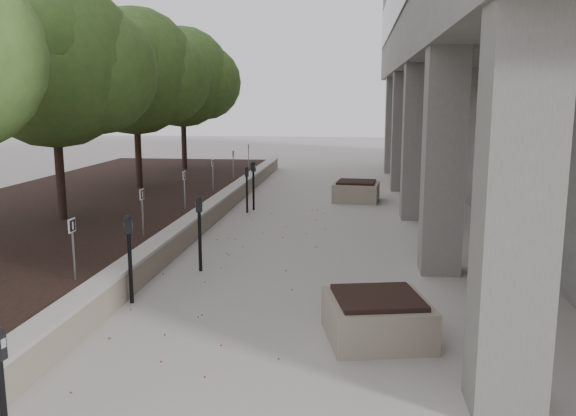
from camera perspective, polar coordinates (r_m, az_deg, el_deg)
The scene contains 19 objects.
retaining_wall at distance 14.70m, azimuth -8.21°, elevation -1.08°, with size 0.39×26.00×0.50m, color gray, non-canonical shape.
planting_bed at distance 16.03m, azimuth -21.02°, elevation -0.91°, with size 7.00×26.00×0.40m, color black.
crabapple_tree_3 at distance 14.55m, azimuth -21.11°, elevation 9.60°, with size 4.60×4.00×5.44m, color #385C23, non-canonical shape.
crabapple_tree_4 at distance 19.13m, azimuth -14.14°, elevation 9.98°, with size 4.60×4.00×5.44m, color #385C23, non-canonical shape.
crabapple_tree_5 at distance 23.88m, azimuth -9.90°, elevation 10.14°, with size 4.60×4.00×5.44m, color #385C23, non-canonical shape.
parking_sign_3 at distance 9.69m, azimuth -19.57°, elevation -3.71°, with size 0.04×0.22×0.96m, color black, non-canonical shape.
parking_sign_4 at distance 12.39m, azimuth -13.54°, elevation -0.43°, with size 0.04×0.22×0.96m, color black, non-canonical shape.
parking_sign_5 at distance 15.20m, azimuth -9.71°, elevation 1.66°, with size 0.04×0.22×0.96m, color black, non-canonical shape.
parking_sign_6 at distance 18.08m, azimuth -7.08°, elevation 3.08°, with size 0.04×0.22×0.96m, color black, non-canonical shape.
parking_sign_7 at distance 20.99m, azimuth -5.17°, elevation 4.11°, with size 0.04×0.22×0.96m, color black, non-canonical shape.
parking_sign_8 at distance 23.92m, azimuth -3.73°, elevation 4.89°, with size 0.04×0.22×0.96m, color black, non-canonical shape.
parking_meter_1 at distance 5.66m, azimuth -25.28°, elevation -16.40°, with size 0.13×0.10×1.35m, color black, non-canonical shape.
parking_meter_2 at distance 9.60m, azimuth -14.67°, elevation -4.71°, with size 0.14×0.10×1.39m, color black, non-canonical shape.
parking_meter_3 at distance 11.11m, azimuth -8.32°, elevation -2.42°, with size 0.14×0.10×1.40m, color black, non-canonical shape.
parking_meter_4 at distance 17.08m, azimuth -3.27°, elevation 2.11°, with size 0.14×0.10×1.39m, color black, non-canonical shape.
parking_meter_5 at distance 16.70m, azimuth -3.89°, elevation 1.72°, with size 0.13×0.09×1.28m, color black, non-canonical shape.
planter_front at distance 8.14m, azimuth 8.39°, elevation -10.12°, with size 1.29×1.29×0.60m, color gray, non-canonical shape.
planter_back at distance 18.75m, azimuth 6.44°, elevation 1.61°, with size 1.34×1.34×0.63m, color gray, non-canonical shape.
berry_scatter at distance 10.60m, azimuth -4.55°, elevation -6.82°, with size 3.30×14.10×0.02m, color #990E0B, non-canonical shape.
Camera 1 is at (1.87, -4.93, 3.13)m, focal length 37.74 mm.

